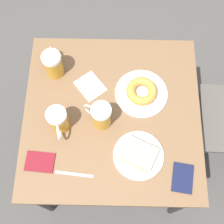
{
  "coord_description": "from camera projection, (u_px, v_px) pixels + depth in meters",
  "views": [
    {
      "loc": [
        0.54,
        0.01,
        2.05
      ],
      "look_at": [
        0.0,
        0.0,
        0.72
      ],
      "focal_mm": 50.0,
      "sensor_mm": 36.0,
      "label": 1
    }
  ],
  "objects": [
    {
      "name": "ground_plane",
      "position": [
        112.0,
        152.0,
        2.1
      ],
      "size": [
        8.0,
        8.0,
        0.0
      ],
      "primitive_type": "plane",
      "color": "#474442"
    },
    {
      "name": "table",
      "position": [
        112.0,
        119.0,
        1.51
      ],
      "size": [
        0.83,
        0.83,
        0.7
      ],
      "color": "brown",
      "rests_on": "ground_plane"
    },
    {
      "name": "plate_with_cake",
      "position": [
        139.0,
        155.0,
        1.36
      ],
      "size": [
        0.22,
        0.22,
        0.05
      ],
      "color": "silver",
      "rests_on": "table"
    },
    {
      "name": "plate_with_donut",
      "position": [
        141.0,
        92.0,
        1.47
      ],
      "size": [
        0.25,
        0.25,
        0.05
      ],
      "color": "silver",
      "rests_on": "table"
    },
    {
      "name": "beer_mug_left",
      "position": [
        53.0,
        64.0,
        1.47
      ],
      "size": [
        0.14,
        0.09,
        0.14
      ],
      "color": "#C68C23",
      "rests_on": "table"
    },
    {
      "name": "beer_mug_center",
      "position": [
        58.0,
        121.0,
        1.36
      ],
      "size": [
        0.14,
        0.09,
        0.14
      ],
      "color": "#C68C23",
      "rests_on": "table"
    },
    {
      "name": "beer_mug_right",
      "position": [
        101.0,
        115.0,
        1.37
      ],
      "size": [
        0.09,
        0.13,
        0.14
      ],
      "color": "#C68C23",
      "rests_on": "table"
    },
    {
      "name": "napkin_folded",
      "position": [
        90.0,
        86.0,
        1.5
      ],
      "size": [
        0.17,
        0.17,
        0.0
      ],
      "rotation": [
        0.0,
        0.0,
        0.67
      ],
      "color": "white",
      "rests_on": "table"
    },
    {
      "name": "fork",
      "position": [
        74.0,
        174.0,
        1.34
      ],
      "size": [
        0.03,
        0.17,
        0.0
      ],
      "rotation": [
        0.0,
        0.0,
        3.04
      ],
      "color": "silver",
      "rests_on": "table"
    },
    {
      "name": "passport_near_edge",
      "position": [
        40.0,
        162.0,
        1.36
      ],
      "size": [
        0.1,
        0.13,
        0.01
      ],
      "rotation": [
        0.0,
        0.0,
        6.2
      ],
      "color": "maroon",
      "rests_on": "table"
    },
    {
      "name": "passport_far_edge",
      "position": [
        183.0,
        178.0,
        1.34
      ],
      "size": [
        0.14,
        0.11,
        0.01
      ],
      "rotation": [
        0.0,
        0.0,
        1.42
      ],
      "color": "#141938",
      "rests_on": "table"
    }
  ]
}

